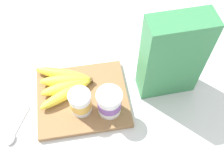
{
  "coord_description": "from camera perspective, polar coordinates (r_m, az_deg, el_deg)",
  "views": [
    {
      "loc": [
        -0.02,
        0.43,
        0.75
      ],
      "look_at": [
        -0.1,
        0.0,
        0.07
      ],
      "focal_mm": 42.65,
      "sensor_mm": 36.0,
      "label": 1
    }
  ],
  "objects": [
    {
      "name": "banana_bunch",
      "position": [
        0.86,
        -10.0,
        0.17
      ],
      "size": [
        0.19,
        0.18,
        0.04
      ],
      "color": "yellow",
      "rests_on": "cutting_board"
    },
    {
      "name": "cereal_box",
      "position": [
        0.79,
        12.78,
        5.55
      ],
      "size": [
        0.18,
        0.08,
        0.29
      ],
      "primitive_type": "cube",
      "rotation": [
        0.0,
        0.0,
        3.18
      ],
      "color": "#38844C",
      "rests_on": "ground_plane"
    },
    {
      "name": "spoon",
      "position": [
        0.86,
        -20.01,
        -9.59
      ],
      "size": [
        0.07,
        0.13,
        0.01
      ],
      "color": "silver",
      "rests_on": "ground_plane"
    },
    {
      "name": "yogurt_cup_front",
      "position": [
        0.78,
        -0.58,
        -4.03
      ],
      "size": [
        0.08,
        0.08,
        0.09
      ],
      "color": "white",
      "rests_on": "cutting_board"
    },
    {
      "name": "cutting_board",
      "position": [
        0.86,
        -6.33,
        -3.0
      ],
      "size": [
        0.28,
        0.25,
        0.02
      ],
      "primitive_type": "cube",
      "color": "olive",
      "rests_on": "ground_plane"
    },
    {
      "name": "ground_plane",
      "position": [
        0.87,
        -6.27,
        -3.29
      ],
      "size": [
        2.4,
        2.4,
        0.0
      ],
      "primitive_type": "plane",
      "color": "silver"
    },
    {
      "name": "yogurt_cup_back",
      "position": [
        0.79,
        -6.77,
        -3.93
      ],
      "size": [
        0.07,
        0.07,
        0.08
      ],
      "color": "white",
      "rests_on": "cutting_board"
    }
  ]
}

